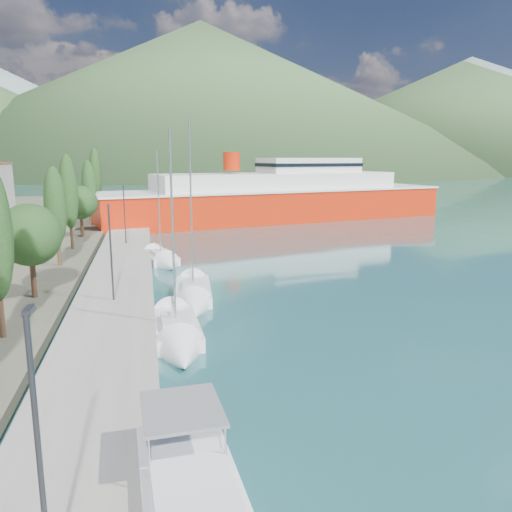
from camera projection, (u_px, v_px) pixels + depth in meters
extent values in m
plane|color=#23565A|center=(172.00, 194.00, 134.11)|extent=(1400.00, 1400.00, 0.00)
cube|color=gray|center=(122.00, 269.00, 42.07)|extent=(5.00, 88.00, 0.80)
cone|color=gray|center=(208.00, 97.00, 670.04)|extent=(760.00, 760.00, 180.00)
cone|color=gray|center=(468.00, 112.00, 668.74)|extent=(640.00, 640.00, 140.00)
cone|color=#3A5931|center=(202.00, 97.00, 399.65)|extent=(480.00, 480.00, 115.00)
cone|color=#3A5931|center=(460.00, 116.00, 429.16)|extent=(420.00, 420.00, 90.00)
cylinder|color=#47301E|center=(2.00, 319.00, 25.20)|extent=(0.30, 0.30, 1.95)
cylinder|color=#47301E|center=(34.00, 278.00, 32.46)|extent=(0.36, 0.36, 2.51)
sphere|color=#214019|center=(30.00, 235.00, 31.90)|extent=(4.02, 4.02, 4.02)
cylinder|color=#47301E|center=(59.00, 255.00, 42.09)|extent=(0.30, 0.30, 1.82)
ellipsoid|color=#214019|center=(55.00, 206.00, 41.28)|extent=(1.80, 1.80, 6.47)
cylinder|color=#47301E|center=(72.00, 239.00, 49.58)|extent=(0.30, 0.30, 2.06)
ellipsoid|color=#214019|center=(69.00, 192.00, 48.67)|extent=(1.80, 1.80, 7.29)
cylinder|color=#47301E|center=(82.00, 226.00, 57.46)|extent=(0.36, 0.36, 2.41)
sphere|color=#214019|center=(80.00, 202.00, 56.93)|extent=(3.85, 3.85, 3.85)
cylinder|color=#47301E|center=(91.00, 218.00, 66.86)|extent=(0.30, 0.30, 1.91)
ellipsoid|color=#214019|center=(89.00, 186.00, 66.02)|extent=(1.80, 1.80, 6.76)
cylinder|color=#47301E|center=(98.00, 209.00, 76.49)|extent=(0.30, 0.30, 2.29)
ellipsoid|color=#214019|center=(95.00, 175.00, 75.48)|extent=(1.80, 1.80, 8.13)
cylinder|color=#2D2D33|center=(39.00, 459.00, 9.92)|extent=(0.12, 0.12, 6.00)
cube|color=#2D2D33|center=(29.00, 310.00, 9.58)|extent=(0.15, 0.50, 0.12)
cylinder|color=#2D2D33|center=(111.00, 254.00, 31.08)|extent=(0.12, 0.12, 6.00)
cube|color=#2D2D33|center=(109.00, 205.00, 30.74)|extent=(0.15, 0.50, 0.12)
cylinder|color=#2D2D33|center=(125.00, 215.00, 52.09)|extent=(0.12, 0.12, 6.00)
cube|color=#2D2D33|center=(123.00, 186.00, 51.75)|extent=(0.15, 0.50, 0.12)
cube|color=silver|center=(192.00, 502.00, 13.16)|extent=(2.94, 6.64, 1.09)
cube|color=silver|center=(196.00, 499.00, 12.27)|extent=(2.24, 3.28, 0.40)
cube|color=slate|center=(182.00, 409.00, 14.46)|extent=(2.42, 2.82, 0.10)
cube|color=silver|center=(175.00, 330.00, 27.70)|extent=(2.66, 6.23, 0.99)
cube|color=silver|center=(176.00, 321.00, 27.18)|extent=(1.57, 2.50, 0.38)
cylinder|color=silver|center=(173.00, 229.00, 26.20)|extent=(0.12, 0.12, 10.44)
cone|color=silver|center=(182.00, 357.00, 23.93)|extent=(2.59, 2.94, 2.53)
cube|color=silver|center=(193.00, 292.00, 35.43)|extent=(2.97, 6.91, 0.95)
cube|color=silver|center=(193.00, 285.00, 34.87)|extent=(1.67, 2.80, 0.37)
cylinder|color=silver|center=(191.00, 205.00, 33.78)|extent=(0.12, 0.12, 11.62)
cone|color=silver|center=(194.00, 311.00, 31.24)|extent=(2.68, 3.33, 2.43)
cube|color=silver|center=(160.00, 259.00, 47.28)|extent=(3.54, 5.95, 0.95)
cube|color=silver|center=(161.00, 253.00, 46.82)|extent=(1.89, 2.48, 0.37)
cylinder|color=silver|center=(159.00, 204.00, 45.93)|extent=(0.12, 0.12, 9.54)
cone|color=silver|center=(170.00, 266.00, 44.09)|extent=(2.93, 3.05, 2.44)
cube|color=red|center=(277.00, 207.00, 78.19)|extent=(56.35, 23.58, 5.33)
cube|color=silver|center=(277.00, 190.00, 77.68)|extent=(56.81, 24.00, 0.29)
cube|color=silver|center=(277.00, 182.00, 77.45)|extent=(39.25, 17.83, 2.86)
cube|color=silver|center=(309.00, 165.00, 79.36)|extent=(16.66, 10.39, 2.28)
cylinder|color=red|center=(232.00, 161.00, 73.62)|extent=(2.47, 2.47, 2.66)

